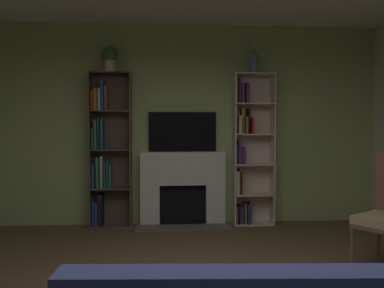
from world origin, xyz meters
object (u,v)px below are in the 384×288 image
Objects in this scene: tv at (182,132)px; vase_with_flowers at (254,62)px; fireplace at (183,187)px; bookshelf_right at (248,152)px; bookshelf_left at (106,151)px; potted_plant at (110,57)px.

tv is 1.43m from vase_with_flowers.
bookshelf_right reaches higher than fireplace.
bookshelf_left is (-1.09, 0.01, 0.53)m from fireplace.
bookshelf_left is 2.46m from vase_with_flowers.
bookshelf_left is at bearing -176.56° from tv.
bookshelf_right is at bearing 1.26° from potted_plant.
fireplace is 0.60× the size of bookshelf_right.
vase_with_flowers is (2.04, 0.00, -0.05)m from potted_plant.
potted_plant reaches higher than fireplace.
vase_with_flowers reaches higher than fireplace.
potted_plant is (-1.02, -0.12, 1.04)m from tv.
fireplace is 3.01× the size of vase_with_flowers.
tv is at bearing 3.44° from bookshelf_left.
bookshelf_right is (0.95, -0.08, -0.29)m from tv.
fireplace is 1.21m from bookshelf_left.
vase_with_flowers is at bearing -32.39° from bookshelf_right.
bookshelf_left is at bearing 179.58° from fireplace.
fireplace is at bearing -90.00° from tv.
tv is at bearing 173.33° from vase_with_flowers.
tv is 1.46m from potted_plant.
vase_with_flowers is at bearing -6.67° from tv.
bookshelf_left is at bearing 140.85° from potted_plant.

